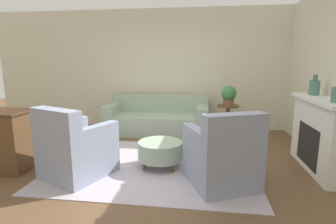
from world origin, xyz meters
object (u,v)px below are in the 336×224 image
object	(u,v)px
vase_mantel_near	(314,87)
couch	(157,120)
armchair_left	(75,150)
armchair_right	(223,158)
ottoman_table	(160,150)
side_table	(228,116)
potted_plant_on_side_table	(229,95)

from	to	relation	value
vase_mantel_near	couch	bearing A→B (deg)	153.25
armchair_left	armchair_right	distance (m)	2.01
ottoman_table	side_table	xyz separation A→B (m)	(1.14, 1.74, 0.20)
couch	side_table	size ratio (longest dim) A/B	3.25
couch	ottoman_table	bearing A→B (deg)	-78.56
couch	armchair_right	bearing A→B (deg)	-62.23
armchair_right	side_table	xyz separation A→B (m)	(0.25, 2.25, 0.08)
armchair_left	ottoman_table	xyz separation A→B (m)	(1.11, 0.51, -0.12)
vase_mantel_near	armchair_right	bearing A→B (deg)	-143.11
armchair_right	potted_plant_on_side_table	size ratio (longest dim) A/B	2.65
couch	side_table	world-z (taller)	couch
ottoman_table	vase_mantel_near	size ratio (longest dim) A/B	2.14
armchair_left	side_table	size ratio (longest dim) A/B	1.55
couch	potted_plant_on_side_table	bearing A→B (deg)	-7.31
couch	side_table	bearing A→B (deg)	-7.31
armchair_right	vase_mantel_near	xyz separation A→B (m)	(1.43, 1.08, 0.82)
armchair_left	ottoman_table	size ratio (longest dim) A/B	1.59
couch	ottoman_table	xyz separation A→B (m)	(0.39, -1.94, -0.04)
armchair_left	potted_plant_on_side_table	size ratio (longest dim) A/B	2.65
vase_mantel_near	potted_plant_on_side_table	bearing A→B (deg)	135.23
potted_plant_on_side_table	vase_mantel_near	bearing A→B (deg)	-44.77
potted_plant_on_side_table	armchair_left	bearing A→B (deg)	-135.09
vase_mantel_near	potted_plant_on_side_table	world-z (taller)	vase_mantel_near
ottoman_table	side_table	bearing A→B (deg)	56.73
armchair_right	side_table	world-z (taller)	armchair_right
armchair_right	ottoman_table	bearing A→B (deg)	150.50
armchair_left	armchair_right	size ratio (longest dim) A/B	1.00
couch	potted_plant_on_side_table	size ratio (longest dim) A/B	5.55
armchair_left	side_table	bearing A→B (deg)	44.91
ottoman_table	potted_plant_on_side_table	bearing A→B (deg)	56.73
couch	potted_plant_on_side_table	distance (m)	1.67
couch	potted_plant_on_side_table	xyz separation A→B (m)	(1.54, -0.20, 0.61)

